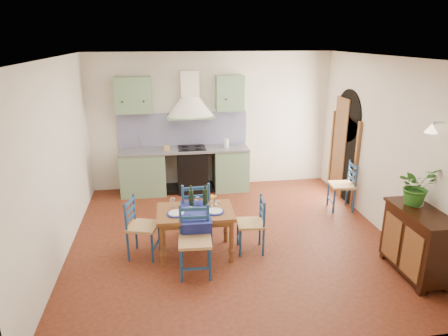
{
  "coord_description": "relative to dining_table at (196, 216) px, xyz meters",
  "views": [
    {
      "loc": [
        -1.0,
        -5.64,
        3.08
      ],
      "look_at": [
        -0.08,
        0.3,
        1.09
      ],
      "focal_mm": 32.0,
      "sensor_mm": 36.0,
      "label": 1
    }
  ],
  "objects": [
    {
      "name": "floor",
      "position": [
        0.6,
        0.39,
        -0.62
      ],
      "size": [
        5.0,
        5.0,
        0.0
      ],
      "primitive_type": "plane",
      "color": "#40180D",
      "rests_on": "ground"
    },
    {
      "name": "back_wall",
      "position": [
        0.13,
        2.68,
        0.43
      ],
      "size": [
        5.0,
        0.96,
        2.8
      ],
      "color": "beige",
      "rests_on": "ground"
    },
    {
      "name": "right_wall",
      "position": [
        3.09,
        0.67,
        0.72
      ],
      "size": [
        0.26,
        5.0,
        2.8
      ],
      "color": "beige",
      "rests_on": "ground"
    },
    {
      "name": "left_wall",
      "position": [
        -1.9,
        0.39,
        0.78
      ],
      "size": [
        0.04,
        5.0,
        2.8
      ],
      "primitive_type": "cube",
      "color": "beige",
      "rests_on": "ground"
    },
    {
      "name": "ceiling",
      "position": [
        0.6,
        0.39,
        2.19
      ],
      "size": [
        5.0,
        5.0,
        0.01
      ],
      "primitive_type": "cube",
      "color": "white",
      "rests_on": "back_wall"
    },
    {
      "name": "dining_table",
      "position": [
        0.0,
        0.0,
        0.0
      ],
      "size": [
        1.11,
        0.83,
        1.01
      ],
      "color": "brown",
      "rests_on": "ground"
    },
    {
      "name": "chair_near",
      "position": [
        -0.06,
        -0.49,
        -0.13
      ],
      "size": [
        0.46,
        0.46,
        0.93
      ],
      "color": "navy",
      "rests_on": "ground"
    },
    {
      "name": "chair_far",
      "position": [
        0.02,
        0.47,
        -0.11
      ],
      "size": [
        0.49,
        0.49,
        0.99
      ],
      "color": "navy",
      "rests_on": "ground"
    },
    {
      "name": "chair_left",
      "position": [
        -0.79,
        0.08,
        -0.15
      ],
      "size": [
        0.52,
        0.52,
        0.89
      ],
      "color": "navy",
      "rests_on": "ground"
    },
    {
      "name": "chair_right",
      "position": [
        0.84,
        -0.03,
        -0.18
      ],
      "size": [
        0.43,
        0.43,
        0.85
      ],
      "color": "navy",
      "rests_on": "ground"
    },
    {
      "name": "chair_spare",
      "position": [
        2.83,
        1.21,
        -0.15
      ],
      "size": [
        0.46,
        0.46,
        0.9
      ],
      "color": "navy",
      "rests_on": "ground"
    },
    {
      "name": "sideboard",
      "position": [
        2.86,
        -0.99,
        -0.11
      ],
      "size": [
        0.5,
        1.05,
        0.94
      ],
      "color": "black",
      "rests_on": "ground"
    },
    {
      "name": "potted_plant",
      "position": [
        2.88,
        -0.76,
        0.58
      ],
      "size": [
        0.55,
        0.5,
        0.53
      ],
      "primitive_type": "imported",
      "rotation": [
        0.0,
        0.0,
        0.2
      ],
      "color": "#255C1A",
      "rests_on": "sideboard"
    }
  ]
}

